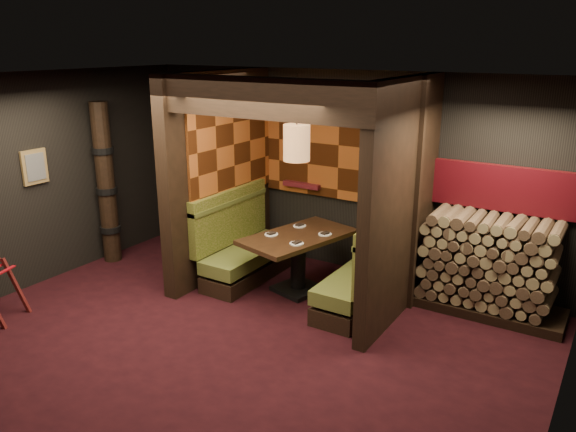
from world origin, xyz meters
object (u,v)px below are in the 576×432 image
Objects in this scene: booth_bench_left at (243,250)px; pendant_lamp at (297,143)px; booth_bench_right at (367,278)px; dining_table at (298,252)px; firewood_stack at (494,266)px; totem_column at (106,185)px.

booth_bench_left is 1.85m from pendant_lamp.
dining_table is at bearing -179.07° from booth_bench_right.
firewood_stack is at bearing 18.15° from pendant_lamp.
totem_column reaches higher than firewood_stack.
booth_bench_right reaches higher than dining_table.
booth_bench_left is 0.92× the size of firewood_stack.
pendant_lamp reaches higher than totem_column.
booth_bench_left is 0.67× the size of totem_column.
pendant_lamp reaches higher than booth_bench_left.
booth_bench_right is 1.51× the size of pendant_lamp.
booth_bench_right is 1.89m from pendant_lamp.
dining_table is at bearing 90.00° from pendant_lamp.
firewood_stack reaches higher than booth_bench_right.
firewood_stack is at bearing 13.19° from totem_column.
totem_column is (-3.00, -0.53, 0.63)m from dining_table.
firewood_stack is (2.34, 0.72, 0.05)m from dining_table.
dining_table is (-0.98, -0.02, 0.16)m from booth_bench_right.
totem_column is 5.51m from firewood_stack.
firewood_stack reaches higher than booth_bench_left.
totem_column is (-2.09, -0.55, 0.79)m from booth_bench_left.
firewood_stack is (5.33, 1.25, -0.57)m from totem_column.
booth_bench_left is at bearing 175.86° from pendant_lamp.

